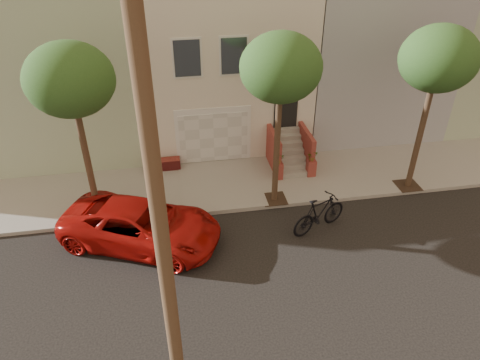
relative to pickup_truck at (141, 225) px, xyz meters
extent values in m
plane|color=black|center=(3.93, -2.40, -0.74)|extent=(90.00, 90.00, 0.00)
cube|color=gray|center=(3.93, 2.95, -0.66)|extent=(40.00, 3.70, 0.15)
cube|color=beige|center=(3.93, 8.80, 2.91)|extent=(7.00, 8.00, 7.00)
cube|color=#9CAE8C|center=(-2.87, 8.80, 2.91)|extent=(6.50, 8.00, 7.00)
cube|color=gray|center=(10.73, 8.80, 2.91)|extent=(6.50, 8.00, 7.00)
cube|color=#9CAE8C|center=(17.23, 8.80, 2.91)|extent=(6.50, 8.00, 7.00)
cube|color=silver|center=(3.03, 4.82, 0.66)|extent=(3.20, 0.12, 2.50)
cube|color=silver|center=(3.03, 4.76, 0.56)|extent=(2.90, 0.06, 2.20)
cube|color=gray|center=(3.03, 2.95, -0.58)|extent=(3.20, 3.70, 0.02)
cube|color=maroon|center=(0.83, 4.50, -0.37)|extent=(1.40, 0.45, 0.44)
cube|color=black|center=(6.13, 4.77, 1.81)|extent=(1.00, 0.06, 2.00)
cube|color=#3F4751|center=(2.13, 4.77, 4.01)|extent=(1.00, 0.06, 1.40)
cube|color=silver|center=(2.13, 4.79, 4.01)|extent=(1.15, 0.05, 1.55)
cube|color=#3F4751|center=(3.93, 4.77, 4.01)|extent=(1.00, 0.06, 1.40)
cube|color=silver|center=(3.93, 4.79, 4.01)|extent=(1.15, 0.05, 1.55)
cube|color=#3F4751|center=(5.73, 4.77, 4.01)|extent=(1.00, 0.06, 1.40)
cube|color=silver|center=(5.73, 4.79, 4.01)|extent=(1.15, 0.05, 1.55)
cube|color=gray|center=(6.13, 2.98, -0.49)|extent=(1.20, 0.28, 0.20)
cube|color=gray|center=(6.13, 3.26, -0.29)|extent=(1.20, 0.28, 0.20)
cube|color=gray|center=(6.13, 3.54, -0.09)|extent=(1.20, 0.28, 0.20)
cube|color=gray|center=(6.13, 3.82, 0.11)|extent=(1.20, 0.28, 0.20)
cube|color=gray|center=(6.13, 4.10, 0.31)|extent=(1.20, 0.28, 0.20)
cube|color=gray|center=(6.13, 4.38, 0.51)|extent=(1.20, 0.28, 0.20)
cube|color=gray|center=(6.13, 4.66, 0.71)|extent=(1.20, 0.28, 0.20)
cube|color=maroon|center=(5.43, 3.82, 0.21)|extent=(0.18, 1.96, 1.60)
cube|color=maroon|center=(6.83, 3.82, 0.21)|extent=(0.18, 1.96, 1.60)
cube|color=maroon|center=(5.43, 2.94, -0.24)|extent=(0.35, 0.35, 0.70)
imported|color=#1B4117|center=(5.43, 2.94, 0.34)|extent=(0.40, 0.35, 0.45)
cube|color=maroon|center=(6.83, 2.94, -0.24)|extent=(0.35, 0.35, 0.70)
imported|color=#1B4117|center=(6.83, 2.94, 0.34)|extent=(0.41, 0.35, 0.45)
cube|color=#2D2116|center=(-1.57, 1.50, -0.58)|extent=(0.90, 0.90, 0.02)
cylinder|color=#39241A|center=(-1.57, 1.50, 1.51)|extent=(0.22, 0.22, 4.20)
ellipsoid|color=#1B4117|center=(-1.57, 1.50, 4.56)|extent=(2.70, 2.57, 2.29)
cube|color=#2D2116|center=(4.93, 1.50, -0.58)|extent=(0.90, 0.90, 0.02)
cylinder|color=#39241A|center=(4.93, 1.50, 1.51)|extent=(0.22, 0.22, 4.20)
ellipsoid|color=#1B4117|center=(4.93, 1.50, 4.56)|extent=(2.70, 2.57, 2.29)
cube|color=#2D2116|center=(10.43, 1.50, -0.58)|extent=(0.90, 0.90, 0.02)
cylinder|color=#39241A|center=(10.43, 1.50, 1.51)|extent=(0.22, 0.22, 4.20)
ellipsoid|color=#1B4117|center=(10.43, 1.50, 4.56)|extent=(2.70, 2.57, 2.29)
cylinder|color=#422E1E|center=(0.93, -5.60, 4.26)|extent=(0.30, 0.30, 10.00)
imported|color=#A00E0B|center=(0.00, 0.00, 0.00)|extent=(5.84, 4.39, 1.47)
imported|color=black|center=(6.07, -0.35, -0.05)|extent=(2.34, 1.48, 1.37)
camera|label=1|loc=(1.28, -11.85, 9.13)|focal=32.90mm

